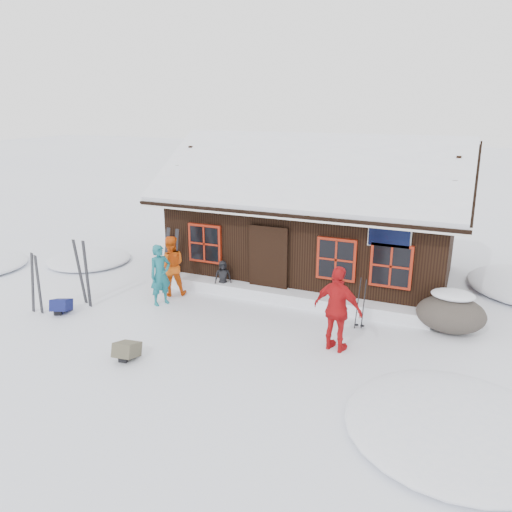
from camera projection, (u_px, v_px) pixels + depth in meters
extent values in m
plane|color=white|center=(198.00, 325.00, 12.31)|extent=(120.00, 120.00, 0.00)
cube|color=black|center=(317.00, 235.00, 15.77)|extent=(8.00, 5.00, 2.50)
cube|color=black|center=(304.00, 174.00, 13.86)|extent=(8.90, 3.14, 1.88)
cube|color=black|center=(332.00, 163.00, 16.45)|extent=(8.90, 3.14, 1.88)
cube|color=white|center=(304.00, 169.00, 13.82)|extent=(8.72, 3.07, 1.86)
cube|color=white|center=(332.00, 159.00, 16.41)|extent=(8.72, 3.07, 1.86)
cube|color=white|center=(320.00, 139.00, 14.90)|extent=(8.81, 0.22, 0.14)
cube|color=silver|center=(285.00, 216.00, 12.82)|extent=(8.90, 0.10, 0.20)
cube|color=black|center=(269.00, 263.00, 13.83)|extent=(1.00, 0.10, 2.00)
cube|color=black|center=(389.00, 235.00, 12.26)|extent=(1.00, 0.06, 0.60)
cube|color=maroon|center=(205.00, 243.00, 14.48)|extent=(1.04, 0.10, 1.14)
cube|color=black|center=(204.00, 244.00, 14.44)|extent=(0.90, 0.04, 1.00)
cube|color=maroon|center=(336.00, 259.00, 13.00)|extent=(1.04, 0.10, 1.14)
cube|color=black|center=(336.00, 260.00, 12.97)|extent=(0.90, 0.04, 1.00)
cube|color=maroon|center=(391.00, 266.00, 12.47)|extent=(1.04, 0.10, 1.14)
cube|color=black|center=(391.00, 266.00, 12.44)|extent=(0.90, 0.04, 1.00)
cube|color=white|center=(286.00, 296.00, 13.67)|extent=(7.60, 0.60, 0.35)
ellipsoid|color=white|center=(90.00, 262.00, 17.22)|extent=(2.80, 2.80, 0.34)
ellipsoid|color=white|center=(453.00, 433.00, 8.29)|extent=(3.60, 3.60, 0.43)
imported|color=#17646E|center=(160.00, 275.00, 13.37)|extent=(0.64, 0.73, 1.67)
imported|color=#E65810|center=(171.00, 266.00, 14.05)|extent=(1.06, 1.01, 1.72)
imported|color=#B61216|center=(338.00, 309.00, 10.80)|extent=(1.21, 0.72, 1.94)
imported|color=black|center=(223.00, 277.00, 14.26)|extent=(0.57, 0.51, 0.98)
ellipsoid|color=#4B443C|center=(451.00, 314.00, 11.86)|extent=(1.60, 1.20, 0.88)
ellipsoid|color=white|center=(453.00, 299.00, 11.75)|extent=(1.01, 0.73, 0.22)
cube|color=black|center=(33.00, 284.00, 12.87)|extent=(0.27, 0.09, 1.67)
cube|color=black|center=(39.00, 286.00, 12.72)|extent=(0.24, 0.15, 1.67)
cube|color=black|center=(80.00, 273.00, 13.45)|extent=(0.29, 0.09, 1.85)
cube|color=black|center=(87.00, 275.00, 13.28)|extent=(0.25, 0.17, 1.85)
cube|color=black|center=(166.00, 257.00, 14.83)|extent=(0.30, 0.23, 1.81)
cube|color=black|center=(175.00, 258.00, 14.79)|extent=(0.36, 0.11, 1.81)
cylinder|color=black|center=(358.00, 304.00, 11.98)|extent=(0.09, 0.12, 1.33)
cylinder|color=black|center=(364.00, 305.00, 11.92)|extent=(0.09, 0.12, 1.33)
cube|color=#121750|center=(62.00, 308.00, 12.98)|extent=(0.60, 0.67, 0.30)
cube|color=#504B39|center=(127.00, 353.00, 10.63)|extent=(0.49, 0.61, 0.30)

